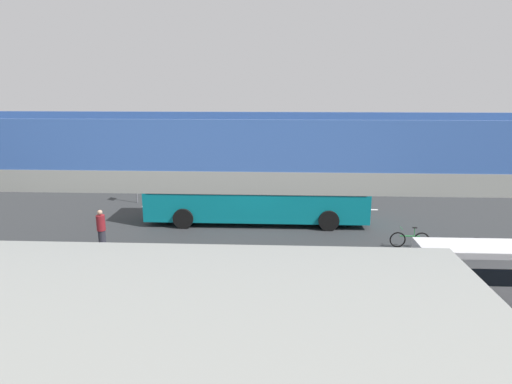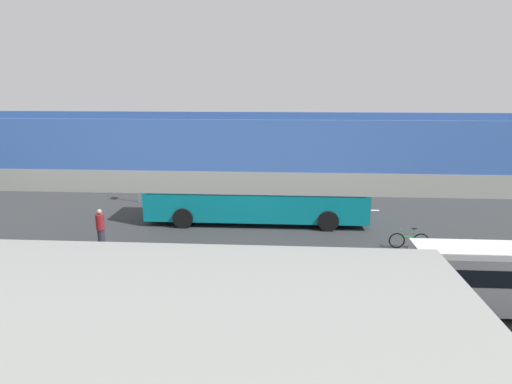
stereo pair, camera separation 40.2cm
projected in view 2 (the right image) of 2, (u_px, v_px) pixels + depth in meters
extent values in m
plane|color=#2D3033|center=(256.00, 224.00, 23.21)|extent=(80.00, 80.00, 0.00)
cube|color=#0C8493|center=(257.00, 190.00, 23.28)|extent=(11.50, 2.55, 2.86)
cube|color=black|center=(257.00, 181.00, 23.16)|extent=(11.04, 2.59, 0.90)
cube|color=white|center=(257.00, 166.00, 22.97)|extent=(11.27, 2.58, 0.20)
cube|color=black|center=(149.00, 183.00, 23.57)|extent=(0.04, 2.24, 1.20)
cylinder|color=black|center=(183.00, 218.00, 22.57)|extent=(1.04, 0.30, 1.04)
cylinder|color=black|center=(193.00, 205.00, 25.04)|extent=(1.04, 0.30, 1.04)
cylinder|color=black|center=(328.00, 221.00, 22.10)|extent=(1.04, 0.30, 1.04)
cylinder|color=black|center=(324.00, 207.00, 24.57)|extent=(1.04, 0.30, 1.04)
cube|color=silver|center=(490.00, 277.00, 14.29)|extent=(4.80, 1.95, 1.86)
cube|color=black|center=(492.00, 267.00, 14.20)|extent=(4.42, 1.98, 0.56)
cylinder|color=black|center=(448.00, 312.00, 13.63)|extent=(0.68, 0.22, 0.68)
cylinder|color=black|center=(428.00, 284.00, 15.52)|extent=(0.68, 0.22, 0.68)
torus|color=black|center=(397.00, 241.00, 19.80)|extent=(0.72, 0.06, 0.72)
torus|color=black|center=(421.00, 241.00, 19.73)|extent=(0.72, 0.06, 0.72)
cube|color=green|center=(409.00, 237.00, 19.72)|extent=(0.89, 0.04, 0.04)
cylinder|color=green|center=(414.00, 233.00, 19.66)|extent=(0.03, 0.03, 0.40)
cube|color=black|center=(414.00, 229.00, 19.62)|extent=(0.20, 0.08, 0.04)
cylinder|color=green|center=(401.00, 229.00, 19.66)|extent=(0.02, 0.44, 0.02)
torus|color=black|center=(457.00, 252.00, 18.41)|extent=(0.72, 0.06, 0.72)
torus|color=black|center=(483.00, 253.00, 18.35)|extent=(0.72, 0.06, 0.72)
cube|color=black|center=(471.00, 249.00, 18.34)|extent=(0.89, 0.04, 0.04)
cylinder|color=black|center=(476.00, 244.00, 18.28)|extent=(0.03, 0.03, 0.40)
cube|color=black|center=(476.00, 240.00, 18.23)|extent=(0.20, 0.08, 0.04)
cylinder|color=black|center=(462.00, 240.00, 18.27)|extent=(0.02, 0.44, 0.02)
torus|color=black|center=(424.00, 267.00, 16.96)|extent=(0.72, 0.06, 0.72)
torus|color=black|center=(452.00, 268.00, 16.89)|extent=(0.72, 0.06, 0.72)
cube|color=orange|center=(439.00, 263.00, 16.88)|extent=(0.89, 0.04, 0.04)
cylinder|color=orange|center=(445.00, 258.00, 16.82)|extent=(0.03, 0.03, 0.40)
cube|color=black|center=(445.00, 253.00, 16.78)|extent=(0.20, 0.08, 0.04)
cylinder|color=orange|center=(429.00, 254.00, 16.82)|extent=(0.02, 0.44, 0.02)
cylinder|color=#2D2D38|center=(102.00, 238.00, 19.88)|extent=(0.32, 0.32, 0.85)
cylinder|color=maroon|center=(100.00, 222.00, 19.69)|extent=(0.38, 0.38, 0.70)
sphere|color=tan|center=(99.00, 212.00, 19.58)|extent=(0.22, 0.22, 0.22)
cylinder|color=slate|center=(138.00, 180.00, 27.23)|extent=(0.08, 0.08, 2.80)
cube|color=red|center=(136.00, 163.00, 26.96)|extent=(0.04, 0.60, 0.60)
cube|color=silver|center=(362.00, 210.00, 25.84)|extent=(2.00, 0.20, 0.01)
cube|color=silver|center=(293.00, 209.00, 26.10)|extent=(2.00, 0.20, 0.01)
cube|color=silver|center=(226.00, 208.00, 26.35)|extent=(2.00, 0.20, 0.01)
cube|color=silver|center=(160.00, 206.00, 26.61)|extent=(2.00, 0.20, 0.01)
cube|color=gray|center=(224.00, 171.00, 10.74)|extent=(30.91, 2.60, 0.50)
cube|color=#3359A5|center=(230.00, 133.00, 11.76)|extent=(30.91, 0.08, 1.10)
cube|color=#3359A5|center=(216.00, 146.00, 9.34)|extent=(30.91, 0.08, 1.10)
cube|color=#192333|center=(202.00, 349.00, 9.09)|extent=(7.65, 0.04, 2.94)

